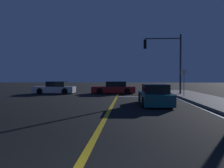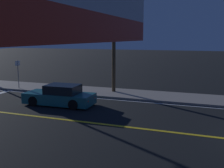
% 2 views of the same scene
% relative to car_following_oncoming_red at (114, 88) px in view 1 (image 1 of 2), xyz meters
% --- Properties ---
extents(lane_line_center, '(0.20, 33.93, 0.01)m').
position_rel_car_following_oncoming_red_xyz_m(lane_line_center, '(0.51, -12.67, -0.58)').
color(lane_line_center, gold).
rests_on(lane_line_center, ground).
extents(lane_line_edge_right, '(0.16, 33.93, 0.01)m').
position_rel_car_following_oncoming_red_xyz_m(lane_line_edge_right, '(5.70, -12.67, -0.58)').
color(lane_line_edge_right, white).
rests_on(lane_line_edge_right, ground).
extents(stop_bar, '(5.44, 0.50, 0.01)m').
position_rel_car_following_oncoming_red_xyz_m(stop_bar, '(3.23, -4.19, -0.58)').
color(stop_bar, white).
rests_on(stop_bar, ground).
extents(car_following_oncoming_red, '(4.80, 2.12, 1.34)m').
position_rel_car_following_oncoming_red_xyz_m(car_following_oncoming_red, '(0.00, 0.00, 0.00)').
color(car_following_oncoming_red, maroon).
rests_on(car_following_oncoming_red, ground).
extents(car_lead_oncoming_teal, '(1.95, 4.64, 1.34)m').
position_rel_car_following_oncoming_red_xyz_m(car_lead_oncoming_teal, '(3.23, -10.55, -0.00)').
color(car_lead_oncoming_teal, '#195960').
rests_on(car_lead_oncoming_teal, ground).
extents(car_mid_block_white, '(4.43, 1.88, 1.34)m').
position_rel_car_following_oncoming_red_xyz_m(car_mid_block_white, '(-6.44, -0.43, -0.00)').
color(car_mid_block_white, silver).
rests_on(car_mid_block_white, ground).
extents(traffic_signal_near_right, '(3.75, 0.28, 6.06)m').
position_rel_car_following_oncoming_red_xyz_m(traffic_signal_near_right, '(5.46, -1.89, 3.44)').
color(traffic_signal_near_right, '#38383D').
rests_on(traffic_signal_near_right, ground).
extents(street_sign_corner, '(0.56, 0.06, 2.49)m').
position_rel_car_following_oncoming_red_xyz_m(street_sign_corner, '(6.45, -4.69, 1.09)').
color(street_sign_corner, slate).
rests_on(street_sign_corner, ground).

